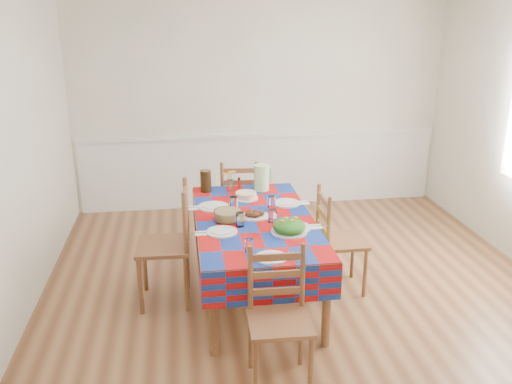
# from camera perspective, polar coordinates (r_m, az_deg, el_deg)

# --- Properties ---
(room) EXTENTS (4.58, 5.08, 2.78)m
(room) POSITION_cam_1_polar(r_m,az_deg,el_deg) (4.22, 5.53, 4.52)
(room) COLOR brown
(room) RESTS_ON ground
(wainscot) EXTENTS (4.41, 0.06, 0.92)m
(wainscot) POSITION_cam_1_polar(r_m,az_deg,el_deg) (6.80, 0.46, 2.58)
(wainscot) COLOR white
(wainscot) RESTS_ON room
(dining_table) EXTENTS (0.98, 1.83, 0.71)m
(dining_table) POSITION_cam_1_polar(r_m,az_deg,el_deg) (4.57, -0.15, -3.69)
(dining_table) COLOR brown
(dining_table) RESTS_ON room
(setting_near_head) EXTENTS (0.37, 0.25, 0.11)m
(setting_near_head) POSITION_cam_1_polar(r_m,az_deg,el_deg) (3.86, 0.85, -6.47)
(setting_near_head) COLOR silver
(setting_near_head) RESTS_ON dining_table
(setting_left_near) EXTENTS (0.45, 0.27, 0.12)m
(setting_left_near) POSITION_cam_1_polar(r_m,az_deg,el_deg) (4.30, -2.99, -3.72)
(setting_left_near) COLOR silver
(setting_left_near) RESTS_ON dining_table
(setting_left_far) EXTENTS (0.49, 0.29, 0.13)m
(setting_left_far) POSITION_cam_1_polar(r_m,az_deg,el_deg) (4.76, -3.83, -1.45)
(setting_left_far) COLOR silver
(setting_left_far) RESTS_ON dining_table
(setting_right_near) EXTENTS (0.49, 0.28, 0.12)m
(setting_right_near) POSITION_cam_1_polar(r_m,az_deg,el_deg) (4.37, 3.32, -3.31)
(setting_right_near) COLOR silver
(setting_right_near) RESTS_ON dining_table
(setting_right_far) EXTENTS (0.46, 0.27, 0.12)m
(setting_right_far) POSITION_cam_1_polar(r_m,az_deg,el_deg) (4.83, 2.74, -1.15)
(setting_right_far) COLOR silver
(setting_right_far) RESTS_ON dining_table
(meat_platter) EXTENTS (0.29, 0.21, 0.06)m
(meat_platter) POSITION_cam_1_polar(r_m,az_deg,el_deg) (4.56, -0.21, -2.41)
(meat_platter) COLOR silver
(meat_platter) RESTS_ON dining_table
(salad_platter) EXTENTS (0.29, 0.29, 0.12)m
(salad_platter) POSITION_cam_1_polar(r_m,az_deg,el_deg) (4.26, 3.52, -3.69)
(salad_platter) COLOR silver
(salad_platter) RESTS_ON dining_table
(pasta_bowl) EXTENTS (0.23, 0.23, 0.08)m
(pasta_bowl) POSITION_cam_1_polar(r_m,az_deg,el_deg) (4.50, -3.00, -2.46)
(pasta_bowl) COLOR white
(pasta_bowl) RESTS_ON dining_table
(cake) EXTENTS (0.23, 0.23, 0.06)m
(cake) POSITION_cam_1_polar(r_m,az_deg,el_deg) (5.00, -1.06, -0.39)
(cake) COLOR silver
(cake) RESTS_ON dining_table
(serving_utensils) EXTENTS (0.12, 0.27, 0.01)m
(serving_utensils) POSITION_cam_1_polar(r_m,az_deg,el_deg) (4.47, 2.25, -3.13)
(serving_utensils) COLOR black
(serving_utensils) RESTS_ON dining_table
(flower_vase) EXTENTS (0.13, 0.11, 0.21)m
(flower_vase) POSITION_cam_1_polar(r_m,az_deg,el_deg) (5.20, -2.76, 1.02)
(flower_vase) COLOR white
(flower_vase) RESTS_ON dining_table
(hot_sauce) EXTENTS (0.03, 0.03, 0.12)m
(hot_sauce) POSITION_cam_1_polar(r_m,az_deg,el_deg) (5.24, -1.79, 0.89)
(hot_sauce) COLOR red
(hot_sauce) RESTS_ON dining_table
(green_pitcher) EXTENTS (0.15, 0.15, 0.25)m
(green_pitcher) POSITION_cam_1_polar(r_m,az_deg,el_deg) (5.21, 0.59, 1.53)
(green_pitcher) COLOR #BCECA7
(green_pitcher) RESTS_ON dining_table
(tea_pitcher) EXTENTS (0.10, 0.10, 0.21)m
(tea_pitcher) POSITION_cam_1_polar(r_m,az_deg,el_deg) (5.20, -5.31, 1.16)
(tea_pitcher) COLOR black
(tea_pitcher) RESTS_ON dining_table
(name_card) EXTENTS (0.08, 0.02, 0.02)m
(name_card) POSITION_cam_1_polar(r_m,az_deg,el_deg) (3.75, 2.08, -7.52)
(name_card) COLOR silver
(name_card) RESTS_ON dining_table
(chair_near) EXTENTS (0.42, 0.40, 0.92)m
(chair_near) POSITION_cam_1_polar(r_m,az_deg,el_deg) (3.64, 2.45, -13.17)
(chair_near) COLOR brown
(chair_near) RESTS_ON room
(chair_far) EXTENTS (0.44, 0.42, 0.92)m
(chair_far) POSITION_cam_1_polar(r_m,az_deg,el_deg) (5.70, -1.78, -1.01)
(chair_far) COLOR brown
(chair_far) RESTS_ON room
(chair_left) EXTENTS (0.45, 0.47, 1.04)m
(chair_left) POSITION_cam_1_polar(r_m,az_deg,el_deg) (4.58, -9.15, -5.55)
(chair_left) COLOR brown
(chair_left) RESTS_ON room
(chair_right) EXTENTS (0.39, 0.41, 0.93)m
(chair_right) POSITION_cam_1_polar(r_m,az_deg,el_deg) (4.79, 8.53, -5.13)
(chair_right) COLOR brown
(chair_right) RESTS_ON room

